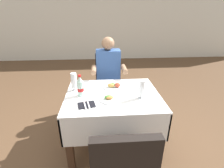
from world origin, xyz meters
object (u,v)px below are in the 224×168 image
(chair_far_diner_seat, at_px, (109,81))
(napkin_cutlery_set, at_px, (87,105))
(plate_near_camera, at_px, (110,99))
(beer_glass_middle, at_px, (142,89))
(cola_bottle_primary, at_px, (80,87))
(main_dining_table, at_px, (113,107))
(chair_near_camera_side, at_px, (121,167))
(seated_diner_far, at_px, (108,74))
(beer_glass_left, at_px, (74,81))
(plate_far_diner, at_px, (113,86))

(chair_far_diner_seat, bearing_deg, napkin_cutlery_set, -105.05)
(chair_far_diner_seat, relative_size, plate_near_camera, 4.35)
(beer_glass_middle, relative_size, cola_bottle_primary, 0.84)
(main_dining_table, relative_size, cola_bottle_primary, 4.29)
(beer_glass_middle, distance_m, cola_bottle_primary, 0.66)
(main_dining_table, xyz_separation_m, chair_near_camera_side, (0.00, -0.82, -0.01))
(chair_far_diner_seat, height_order, cola_bottle_primary, cola_bottle_primary)
(seated_diner_far, xyz_separation_m, cola_bottle_primary, (-0.35, -0.72, 0.13))
(chair_far_diner_seat, distance_m, beer_glass_middle, 1.03)
(chair_near_camera_side, bearing_deg, chair_far_diner_seat, 90.00)
(seated_diner_far, bearing_deg, plate_near_camera, -92.34)
(seated_diner_far, relative_size, napkin_cutlery_set, 6.42)
(chair_far_diner_seat, xyz_separation_m, napkin_cutlery_set, (-0.28, -1.04, 0.19))
(main_dining_table, bearing_deg, beer_glass_left, 163.53)
(chair_far_diner_seat, distance_m, napkin_cutlery_set, 1.10)
(beer_glass_middle, bearing_deg, cola_bottle_primary, 170.81)
(plate_near_camera, bearing_deg, beer_glass_middle, 2.32)
(plate_near_camera, bearing_deg, beer_glass_left, 146.55)
(chair_far_diner_seat, height_order, plate_far_diner, chair_far_diner_seat)
(chair_near_camera_side, bearing_deg, napkin_cutlery_set, 115.28)
(beer_glass_left, relative_size, beer_glass_middle, 1.04)
(main_dining_table, xyz_separation_m, plate_near_camera, (-0.04, -0.13, 0.19))
(plate_far_diner, height_order, napkin_cutlery_set, plate_far_diner)
(chair_near_camera_side, height_order, plate_far_diner, chair_near_camera_side)
(main_dining_table, bearing_deg, chair_far_diner_seat, 90.00)
(chair_near_camera_side, bearing_deg, beer_glass_left, 114.96)
(seated_diner_far, relative_size, beer_glass_left, 5.85)
(beer_glass_left, height_order, beer_glass_middle, beer_glass_left)
(chair_far_diner_seat, relative_size, cola_bottle_primary, 3.93)
(chair_far_diner_seat, bearing_deg, beer_glass_left, -122.71)
(plate_far_diner, distance_m, cola_bottle_primary, 0.43)
(chair_near_camera_side, relative_size, cola_bottle_primary, 3.93)
(chair_far_diner_seat, xyz_separation_m, beer_glass_left, (-0.44, -0.69, 0.30))
(beer_glass_middle, bearing_deg, seated_diner_far, 110.42)
(chair_near_camera_side, height_order, napkin_cutlery_set, chair_near_camera_side)
(napkin_cutlery_set, bearing_deg, beer_glass_middle, 10.40)
(beer_glass_left, relative_size, cola_bottle_primary, 0.87)
(main_dining_table, height_order, napkin_cutlery_set, napkin_cutlery_set)
(seated_diner_far, relative_size, beer_glass_middle, 6.10)
(cola_bottle_primary, relative_size, napkin_cutlery_set, 1.26)
(plate_far_diner, height_order, cola_bottle_primary, cola_bottle_primary)
(plate_near_camera, relative_size, cola_bottle_primary, 0.90)
(chair_near_camera_side, xyz_separation_m, seated_diner_far, (-0.01, 1.53, 0.16))
(chair_near_camera_side, height_order, beer_glass_middle, chair_near_camera_side)
(main_dining_table, distance_m, chair_far_diner_seat, 0.82)
(seated_diner_far, height_order, beer_glass_left, seated_diner_far)
(napkin_cutlery_set, bearing_deg, chair_near_camera_side, -64.72)
(seated_diner_far, distance_m, beer_glass_left, 0.74)
(beer_glass_left, relative_size, napkin_cutlery_set, 1.10)
(seated_diner_far, distance_m, plate_far_diner, 0.54)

